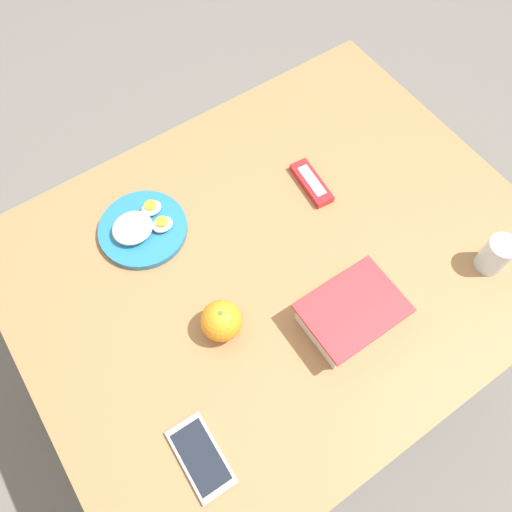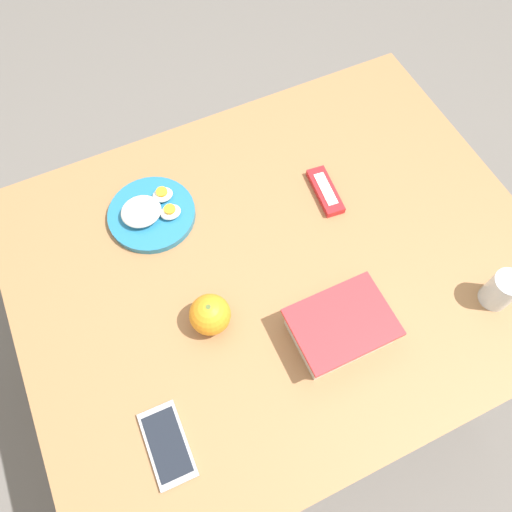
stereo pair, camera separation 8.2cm
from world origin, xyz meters
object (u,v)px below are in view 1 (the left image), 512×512
orange_fruit (222,321)px  rice_plate (142,228)px  food_container (351,314)px  drinking_glass (496,255)px  candy_bar (311,183)px  cell_phone (201,457)px

orange_fruit → rice_plate: orange_fruit is taller
food_container → rice_plate: 0.51m
food_container → orange_fruit: bearing=-30.2°
rice_plate → drinking_glass: size_ratio=2.31×
orange_fruit → food_container: bearing=149.8°
candy_bar → food_container: bearing=65.7°
orange_fruit → drinking_glass: size_ratio=0.98×
food_container → cell_phone: food_container is taller
food_container → rice_plate: food_container is taller
rice_plate → drinking_glass: (-0.61, 0.51, 0.03)m
rice_plate → cell_phone: size_ratio=1.36×
rice_plate → drinking_glass: 0.80m
food_container → candy_bar: size_ratio=1.45×
food_container → candy_bar: (-0.15, -0.32, -0.02)m
candy_bar → drinking_glass: drinking_glass is taller
food_container → rice_plate: (0.26, -0.44, -0.01)m
candy_bar → drinking_glass: size_ratio=1.57×
drinking_glass → orange_fruit: bearing=-19.9°
food_container → candy_bar: food_container is taller
rice_plate → orange_fruit: bearing=95.1°
candy_bar → cell_phone: (0.55, 0.38, -0.00)m
cell_phone → rice_plate: bearing=-106.2°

